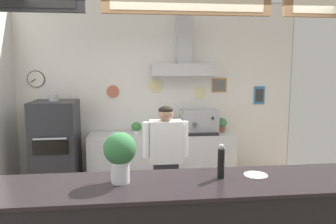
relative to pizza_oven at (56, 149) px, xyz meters
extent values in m
cube|color=#9E9E99|center=(1.60, 0.64, 0.80)|extent=(4.78, 0.12, 3.08)
cube|color=white|center=(1.60, 0.57, 0.80)|extent=(4.74, 0.01, 3.04)
cylinder|color=black|center=(-0.39, 0.56, 1.04)|extent=(0.27, 0.02, 0.27)
cylinder|color=white|center=(-0.39, 0.55, 1.04)|extent=(0.25, 0.01, 0.25)
cube|color=black|center=(-0.43, 0.54, 1.02)|extent=(0.09, 0.01, 0.06)
cylinder|color=#C1664C|center=(0.84, 0.56, 0.83)|extent=(0.21, 0.02, 0.21)
cylinder|color=beige|center=(1.56, 0.56, 0.91)|extent=(0.22, 0.02, 0.22)
cylinder|color=beige|center=(2.34, 0.56, 0.79)|extent=(0.21, 0.02, 0.21)
cube|color=teal|center=(3.40, 0.56, 0.74)|extent=(0.19, 0.02, 0.32)
cube|color=#333333|center=(3.40, 0.55, 0.74)|extent=(0.14, 0.01, 0.23)
cube|color=#997047|center=(2.67, 0.56, 0.92)|extent=(0.25, 0.02, 0.24)
cube|color=#5E5E5E|center=(2.67, 0.55, 0.92)|extent=(0.18, 0.01, 0.17)
cube|color=#B7BABF|center=(2.02, 0.38, 1.20)|extent=(1.10, 0.40, 0.20)
cube|color=#B7BABF|center=(2.02, 0.46, 1.79)|extent=(0.24, 0.24, 0.99)
cube|color=black|center=(1.60, -2.48, 0.30)|extent=(3.71, 0.71, 0.03)
cube|color=silver|center=(1.64, 0.24, -0.29)|extent=(2.37, 0.61, 0.90)
cube|color=#9FA1A5|center=(1.64, 0.24, -0.58)|extent=(2.25, 0.56, 0.02)
cube|color=#232326|center=(0.00, 0.00, 0.00)|extent=(0.65, 0.68, 1.48)
cube|color=black|center=(0.00, -0.35, 0.12)|extent=(0.49, 0.02, 0.20)
cube|color=#A3A5AD|center=(0.00, -0.37, 0.25)|extent=(0.46, 0.02, 0.02)
cylinder|color=#A3A5AD|center=(0.00, 0.00, 0.79)|extent=(0.14, 0.14, 0.10)
cube|color=#232328|center=(1.54, -1.18, -0.32)|extent=(0.29, 0.20, 0.84)
cube|color=white|center=(1.54, -1.18, 0.35)|extent=(0.39, 0.22, 0.51)
cylinder|color=white|center=(1.78, -1.17, 0.38)|extent=(0.08, 0.08, 0.43)
cylinder|color=white|center=(1.31, -1.18, 0.38)|extent=(0.08, 0.08, 0.43)
sphere|color=#997056|center=(1.54, -1.18, 0.69)|extent=(0.19, 0.19, 0.19)
ellipsoid|color=black|center=(1.54, -1.18, 0.73)|extent=(0.18, 0.18, 0.10)
cube|color=#A3A5AD|center=(2.25, 0.22, 0.35)|extent=(0.59, 0.36, 0.38)
cylinder|color=#4C4C51|center=(2.14, 0.01, 0.33)|extent=(0.06, 0.06, 0.06)
cube|color=black|center=(2.25, 0.00, 0.18)|extent=(0.53, 0.10, 0.04)
sphere|color=black|center=(2.43, 0.02, 0.43)|extent=(0.04, 0.04, 0.04)
cylinder|color=#9E563D|center=(1.81, 0.26, 0.20)|extent=(0.13, 0.13, 0.07)
ellipsoid|color=#5B844C|center=(1.81, 0.26, 0.31)|extent=(0.22, 0.22, 0.20)
cylinder|color=#9E563D|center=(2.64, 0.25, 0.20)|extent=(0.12, 0.12, 0.09)
ellipsoid|color=#47894C|center=(2.64, 0.25, 0.31)|extent=(0.18, 0.18, 0.17)
cylinder|color=beige|center=(1.22, 0.22, 0.19)|extent=(0.12, 0.12, 0.06)
ellipsoid|color=#387A3D|center=(1.22, 0.22, 0.28)|extent=(0.17, 0.17, 0.15)
cylinder|color=beige|center=(1.50, 0.21, 0.20)|extent=(0.09, 0.09, 0.07)
ellipsoid|color=#2D6638|center=(1.50, 0.21, 0.28)|extent=(0.13, 0.13, 0.12)
cylinder|color=white|center=(2.19, -2.39, 0.32)|extent=(0.20, 0.20, 0.01)
cylinder|color=black|center=(1.88, -2.41, 0.44)|extent=(0.06, 0.06, 0.25)
sphere|color=gray|center=(1.88, -2.41, 0.58)|extent=(0.05, 0.05, 0.05)
cylinder|color=silver|center=(1.04, -2.42, 0.41)|extent=(0.15, 0.15, 0.19)
cylinder|color=gray|center=(1.04, -2.42, 0.35)|extent=(0.14, 0.14, 0.06)
ellipsoid|color=#2D6638|center=(1.04, -2.42, 0.60)|extent=(0.26, 0.26, 0.26)
camera|label=1|loc=(1.12, -5.02, 1.26)|focal=35.14mm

